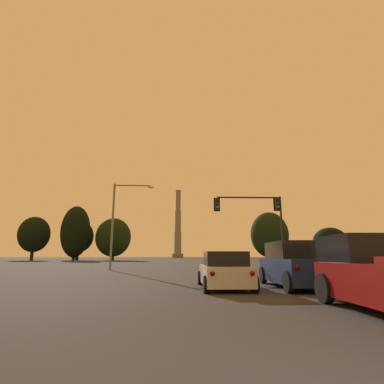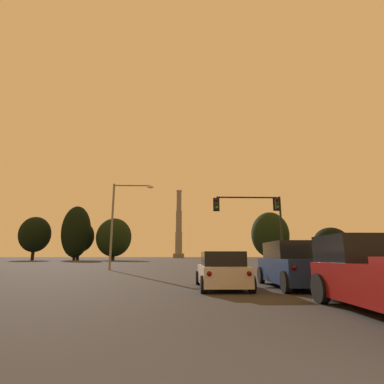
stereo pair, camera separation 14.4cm
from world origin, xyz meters
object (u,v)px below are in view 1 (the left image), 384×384
hatchback_center_lane_second (224,271)px  street_lamp (120,215)px  traffic_light_overhead_right (259,213)px  suv_right_lane_second (296,265)px  smokestack (178,231)px

hatchback_center_lane_second → street_lamp: size_ratio=0.51×
traffic_light_overhead_right → hatchback_center_lane_second: bearing=-110.6°
suv_right_lane_second → smokestack: bearing=94.4°
street_lamp → smokestack: size_ratio=0.21×
suv_right_lane_second → hatchback_center_lane_second: bearing=-172.4°
street_lamp → smokestack: (4.30, 144.56, 10.25)m
hatchback_center_lane_second → suv_right_lane_second: (3.04, 0.29, 0.23)m
suv_right_lane_second → traffic_light_overhead_right: 14.76m
hatchback_center_lane_second → traffic_light_overhead_right: (5.35, 14.25, 4.40)m
smokestack → street_lamp: bearing=-91.7°
hatchback_center_lane_second → suv_right_lane_second: suv_right_lane_second is taller
suv_right_lane_second → smokestack: smokestack is taller
suv_right_lane_second → traffic_light_overhead_right: (2.31, 13.97, 4.17)m
traffic_light_overhead_right → street_lamp: 12.88m
suv_right_lane_second → street_lamp: (-10.47, 15.53, 4.14)m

